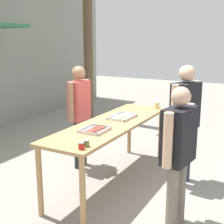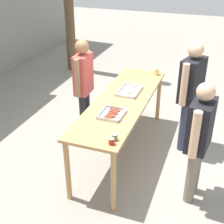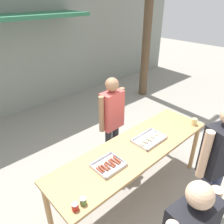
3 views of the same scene
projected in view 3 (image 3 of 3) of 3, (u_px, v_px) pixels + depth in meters
ground_plane at (132, 194)px, 3.49m from camera, size 24.00×24.00×0.00m
building_facade_back at (7, 22)px, 4.96m from camera, size 12.00×1.11×4.50m
serving_table at (134, 154)px, 3.09m from camera, size 2.61×0.75×0.94m
food_tray_sausages at (109, 165)px, 2.71m from camera, size 0.37×0.31×0.04m
food_tray_buns at (149, 139)px, 3.18m from camera, size 0.48×0.31×0.05m
condiment_jar_mustard at (75, 207)px, 2.15m from camera, size 0.07×0.07×0.08m
condiment_jar_ketchup at (83, 201)px, 2.21m from camera, size 0.07×0.07×0.08m
beer_cup at (194, 122)px, 3.55m from camera, size 0.09×0.09×0.11m
person_server_behind_table at (112, 116)px, 3.64m from camera, size 0.56×0.23×1.70m
person_customer_with_cup at (218, 158)px, 2.69m from camera, size 0.63×0.36×1.76m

